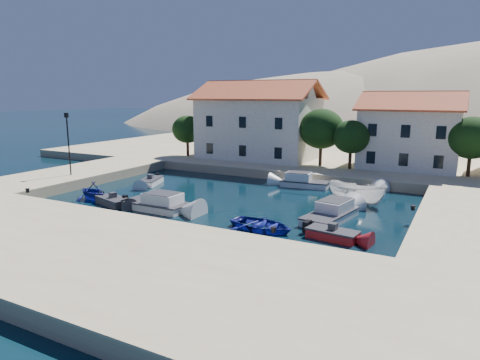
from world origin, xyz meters
name	(u,v)px	position (x,y,z in m)	size (l,w,h in m)	color
ground	(158,232)	(0.00, 0.00, 0.00)	(400.00, 400.00, 0.00)	black
quay_south	(88,254)	(0.00, -6.00, 0.50)	(52.00, 12.00, 1.00)	tan
quay_west	(77,175)	(-19.00, 10.00, 0.50)	(8.00, 20.00, 1.00)	tan
quay_north	(340,156)	(2.00, 38.00, 0.50)	(80.00, 36.00, 1.00)	tan
hills	(472,202)	(20.64, 123.62, -23.40)	(254.00, 176.00, 99.00)	gray
building_left	(259,119)	(-6.00, 28.00, 5.94)	(14.70, 9.45, 9.70)	beige
building_mid	(410,129)	(12.00, 29.00, 5.22)	(10.50, 8.40, 8.30)	beige
trees	(334,133)	(4.51, 25.46, 4.84)	(37.30, 5.30, 6.45)	#382314
lamppost	(68,138)	(-17.50, 8.00, 4.75)	(0.35, 0.25, 6.22)	black
bollards	(224,207)	(2.80, 3.87, 1.15)	(29.36, 9.56, 0.30)	black
motorboat_grey_sw	(113,201)	(-7.88, 3.96, 0.30)	(3.72, 2.45, 1.25)	#353439
cabin_cruiser_south	(155,204)	(-3.84, 4.47, 0.48)	(5.49, 2.39, 1.60)	silver
rowboat_south	(262,230)	(5.86, 3.75, 0.00)	(3.26, 4.56, 0.94)	navy
motorboat_red_se	(333,234)	(10.64, 4.13, 0.30)	(3.39, 1.85, 1.25)	maroon
cabin_cruiser_east	(330,214)	(9.33, 8.00, 0.48)	(3.11, 5.80, 1.60)	silver
boat_east	(356,203)	(9.86, 13.91, 0.00)	(1.98, 5.27, 2.04)	silver
motorboat_white_ne	(368,193)	(10.25, 16.87, 0.29)	(2.48, 4.18, 1.25)	silver
rowboat_west	(93,199)	(-10.81, 4.56, 0.00)	(2.92, 3.38, 1.78)	navy
motorboat_white_west	(151,182)	(-10.44, 11.82, 0.30)	(2.66, 3.91, 1.25)	silver
cabin_cruiser_north	(305,182)	(3.82, 18.11, 0.48)	(4.85, 2.44, 1.60)	silver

